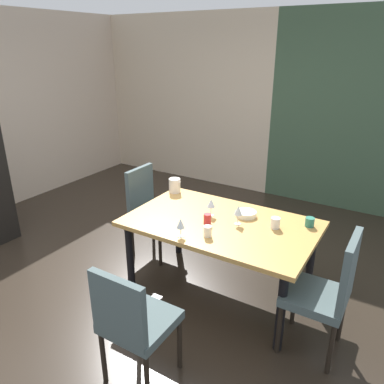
# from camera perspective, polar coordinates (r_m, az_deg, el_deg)

# --- Properties ---
(ground_plane) EXTENTS (5.86, 5.68, 0.02)m
(ground_plane) POSITION_cam_1_polar(r_m,az_deg,el_deg) (4.06, -6.26, -12.00)
(ground_plane) COLOR black
(back_panel_interior) EXTENTS (3.14, 0.10, 2.70)m
(back_panel_interior) POSITION_cam_1_polar(r_m,az_deg,el_deg) (6.51, -1.28, 13.87)
(back_panel_interior) COLOR beige
(back_panel_interior) RESTS_ON ground_plane
(garden_window_panel) EXTENTS (2.72, 0.10, 2.70)m
(garden_window_panel) POSITION_cam_1_polar(r_m,az_deg,el_deg) (5.53, 25.72, 10.39)
(garden_window_panel) COLOR #3B533C
(garden_window_panel) RESTS_ON ground_plane
(dining_table) EXTENTS (1.67, 1.03, 0.74)m
(dining_table) POSITION_cam_1_polar(r_m,az_deg,el_deg) (3.41, 4.37, -5.77)
(dining_table) COLOR #BF8C46
(dining_table) RESTS_ON ground_plane
(chair_right_near) EXTENTS (0.44, 0.44, 1.02)m
(chair_right_near) POSITION_cam_1_polar(r_m,az_deg,el_deg) (2.98, 20.02, -13.79)
(chair_right_near) COLOR #445354
(chair_right_near) RESTS_ON ground_plane
(chair_head_near) EXTENTS (0.44, 0.44, 0.94)m
(chair_head_near) POSITION_cam_1_polar(r_m,az_deg,el_deg) (2.63, -9.04, -18.72)
(chair_head_near) COLOR #445354
(chair_head_near) RESTS_ON ground_plane
(chair_left_far) EXTENTS (0.45, 0.44, 0.99)m
(chair_left_far) POSITION_cam_1_polar(r_m,az_deg,el_deg) (4.16, -6.51, -2.25)
(chair_left_far) COLOR #445354
(chair_left_far) RESTS_ON ground_plane
(wine_glass_right) EXTENTS (0.07, 0.07, 0.18)m
(wine_glass_right) POSITION_cam_1_polar(r_m,az_deg,el_deg) (3.29, 7.05, -2.86)
(wine_glass_right) COLOR silver
(wine_glass_right) RESTS_ON dining_table
(wine_glass_west) EXTENTS (0.07, 0.07, 0.16)m
(wine_glass_west) POSITION_cam_1_polar(r_m,az_deg,el_deg) (3.07, -1.75, -4.87)
(wine_glass_west) COLOR silver
(wine_glass_west) RESTS_ON dining_table
(wine_glass_front) EXTENTS (0.08, 0.08, 0.16)m
(wine_glass_front) POSITION_cam_1_polar(r_m,az_deg,el_deg) (3.44, 2.92, -1.78)
(wine_glass_front) COLOR silver
(wine_glass_front) RESTS_ON dining_table
(serving_bowl_corner) EXTENTS (0.19, 0.19, 0.05)m
(serving_bowl_corner) POSITION_cam_1_polar(r_m,az_deg,el_deg) (3.50, 8.23, -3.29)
(serving_bowl_corner) COLOR white
(serving_bowl_corner) RESTS_ON dining_table
(cup_left) EXTENTS (0.08, 0.08, 0.10)m
(cup_left) POSITION_cam_1_polar(r_m,az_deg,el_deg) (3.32, 12.58, -4.62)
(cup_left) COLOR white
(cup_left) RESTS_ON dining_table
(cup_north) EXTENTS (0.07, 0.07, 0.09)m
(cup_north) POSITION_cam_1_polar(r_m,az_deg,el_deg) (3.31, 2.35, -4.12)
(cup_north) COLOR red
(cup_north) RESTS_ON dining_table
(cup_south) EXTENTS (0.07, 0.07, 0.09)m
(cup_south) POSITION_cam_1_polar(r_m,az_deg,el_deg) (3.10, 2.40, -6.00)
(cup_south) COLOR white
(cup_south) RESTS_ON dining_table
(cup_near_window) EXTENTS (0.08, 0.08, 0.08)m
(cup_near_window) POSITION_cam_1_polar(r_m,az_deg,el_deg) (3.43, 17.50, -4.39)
(cup_near_window) COLOR #2C715D
(cup_near_window) RESTS_ON dining_table
(pitcher_near_shelf) EXTENTS (0.14, 0.12, 0.15)m
(pitcher_near_shelf) POSITION_cam_1_polar(r_m,az_deg,el_deg) (4.00, -2.64, 1.01)
(pitcher_near_shelf) COLOR silver
(pitcher_near_shelf) RESTS_ON dining_table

